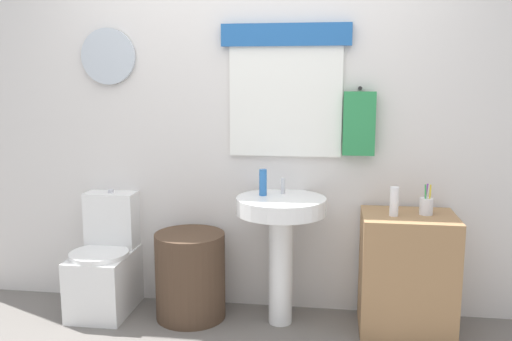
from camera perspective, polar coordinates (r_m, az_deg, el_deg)
back_wall at (r=3.62m, az=-0.43°, el=5.83°), size 4.40×0.18×2.60m
toilet at (r=3.84m, az=-15.38°, el=-9.62°), size 0.38×0.51×0.80m
laundry_hamper at (r=3.63m, az=-6.87°, el=-10.82°), size 0.45×0.45×0.56m
pedestal_sink at (r=3.42m, az=2.62°, el=-5.95°), size 0.56×0.56×0.82m
faucet at (r=3.48m, az=2.84°, el=-1.62°), size 0.03×0.03×0.10m
wooden_cabinet at (r=3.51m, az=15.44°, el=-10.30°), size 0.56×0.44×0.74m
soap_bottle at (r=3.42m, az=0.73°, el=-1.25°), size 0.05×0.05×0.17m
lotion_bottle at (r=3.34m, az=14.22°, el=-3.15°), size 0.05×0.05×0.18m
toothbrush_cup at (r=3.43m, az=17.33°, el=-3.54°), size 0.08×0.08×0.19m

